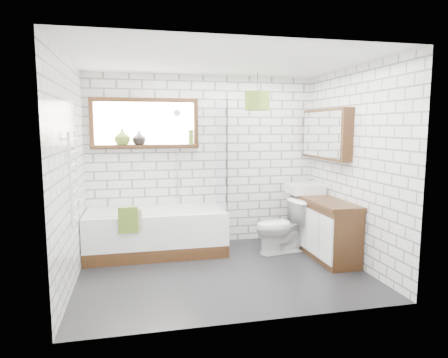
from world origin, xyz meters
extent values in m
cube|color=black|center=(0.00, 0.00, -0.01)|extent=(3.40, 2.60, 0.01)
cube|color=white|center=(0.00, 0.00, 2.50)|extent=(3.40, 2.60, 0.01)
cube|color=white|center=(0.00, 1.30, 1.25)|extent=(3.40, 0.01, 2.50)
cube|color=white|center=(0.00, -1.30, 1.25)|extent=(3.40, 0.01, 2.50)
cube|color=white|center=(-1.70, 0.00, 1.25)|extent=(0.01, 2.60, 2.50)
cube|color=white|center=(1.70, 0.00, 1.25)|extent=(0.01, 2.60, 2.50)
cube|color=black|center=(-0.85, 1.26, 1.80)|extent=(1.52, 0.16, 0.68)
cube|color=white|center=(-1.66, 0.00, 1.20)|extent=(0.06, 0.52, 1.00)
cube|color=black|center=(1.62, 0.60, 1.65)|extent=(0.16, 1.20, 0.70)
cylinder|color=silver|center=(-0.40, 1.26, 1.35)|extent=(0.02, 0.02, 1.30)
cube|color=white|center=(-0.75, 0.88, 0.31)|extent=(1.89, 0.83, 0.61)
cube|color=white|center=(0.18, 0.88, 1.36)|extent=(0.02, 0.72, 1.50)
cube|color=#556D20|center=(-1.11, 0.47, 0.59)|extent=(0.24, 0.07, 0.33)
cube|color=tan|center=(-1.04, 0.47, 0.59)|extent=(0.20, 0.05, 0.26)
cube|color=black|center=(1.48, 0.31, 0.39)|extent=(0.44, 1.37, 0.78)
cube|color=white|center=(1.42, 0.81, 0.85)|extent=(0.48, 0.42, 0.14)
cylinder|color=silver|center=(1.58, 0.81, 0.90)|extent=(0.03, 0.03, 0.15)
imported|color=white|center=(0.96, 0.55, 0.37)|extent=(0.51, 0.78, 0.74)
imported|color=#5C7223|center=(-1.17, 1.23, 1.59)|extent=(0.23, 0.23, 0.23)
imported|color=black|center=(-0.94, 1.23, 1.58)|extent=(0.21, 0.21, 0.20)
cylinder|color=#5C7223|center=(-0.20, 1.23, 1.58)|extent=(0.08, 0.08, 0.21)
cylinder|color=#556D20|center=(0.63, 0.68, 2.10)|extent=(0.34, 0.34, 0.25)
camera|label=1|loc=(-1.00, -4.58, 1.75)|focal=32.00mm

